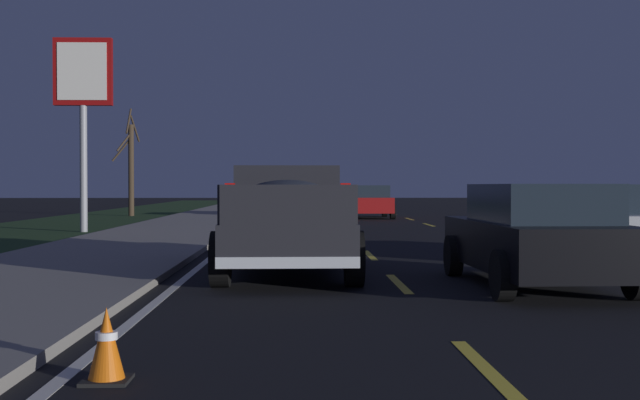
# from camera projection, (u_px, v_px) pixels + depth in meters

# --- Properties ---
(ground) EXTENTS (144.00, 144.00, 0.00)m
(ground) POSITION_uv_depth(u_px,v_px,m) (388.00, 227.00, 29.31)
(ground) COLOR black
(sidewalk_shoulder) EXTENTS (108.00, 4.00, 0.12)m
(sidewalk_shoulder) POSITION_uv_depth(u_px,v_px,m) (185.00, 226.00, 29.11)
(sidewalk_shoulder) COLOR gray
(sidewalk_shoulder) RESTS_ON ground
(grass_verge) EXTENTS (108.00, 6.00, 0.01)m
(grass_verge) POSITION_uv_depth(u_px,v_px,m) (48.00, 227.00, 28.98)
(grass_verge) COLOR #1E3819
(grass_verge) RESTS_ON ground
(lane_markings) EXTENTS (108.00, 7.04, 0.01)m
(lane_markings) POSITION_uv_depth(u_px,v_px,m) (304.00, 223.00, 31.92)
(lane_markings) COLOR yellow
(lane_markings) RESTS_ON ground
(pickup_truck) EXTENTS (5.46, 2.35, 1.87)m
(pickup_truck) POSITION_uv_depth(u_px,v_px,m) (287.00, 217.00, 13.74)
(pickup_truck) COLOR #232328
(pickup_truck) RESTS_ON ground
(sedan_black) EXTENTS (4.44, 2.09, 1.54)m
(sedan_black) POSITION_uv_depth(u_px,v_px,m) (536.00, 235.00, 11.88)
(sedan_black) COLOR black
(sedan_black) RESTS_ON ground
(sedan_red) EXTENTS (4.43, 2.06, 1.54)m
(sedan_red) POSITION_uv_depth(u_px,v_px,m) (370.00, 201.00, 37.53)
(sedan_red) COLOR maroon
(sedan_red) RESTS_ON ground
(sedan_silver) EXTENTS (4.42, 2.05, 1.54)m
(sedan_silver) POSITION_uv_depth(u_px,v_px,m) (625.00, 222.00, 16.03)
(sedan_silver) COLOR #B2B5BA
(sedan_silver) RESTS_ON ground
(sedan_blue) EXTENTS (4.40, 2.03, 1.54)m
(sedan_blue) POSITION_uv_depth(u_px,v_px,m) (293.00, 201.00, 38.58)
(sedan_blue) COLOR navy
(sedan_blue) RESTS_ON ground
(gas_price_sign) EXTENTS (0.27, 1.90, 6.35)m
(gas_price_sign) POSITION_uv_depth(u_px,v_px,m) (83.00, 87.00, 26.01)
(gas_price_sign) COLOR #99999E
(gas_price_sign) RESTS_ON ground
(bare_tree_far) EXTENTS (2.44, 1.19, 5.40)m
(bare_tree_far) POSITION_uv_depth(u_px,v_px,m) (131.00, 165.00, 39.99)
(bare_tree_far) COLOR #423323
(bare_tree_far) RESTS_ON ground
(traffic_cone_near) EXTENTS (0.36, 0.36, 0.58)m
(traffic_cone_near) POSITION_uv_depth(u_px,v_px,m) (107.00, 345.00, 6.12)
(traffic_cone_near) COLOR black
(traffic_cone_near) RESTS_ON ground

